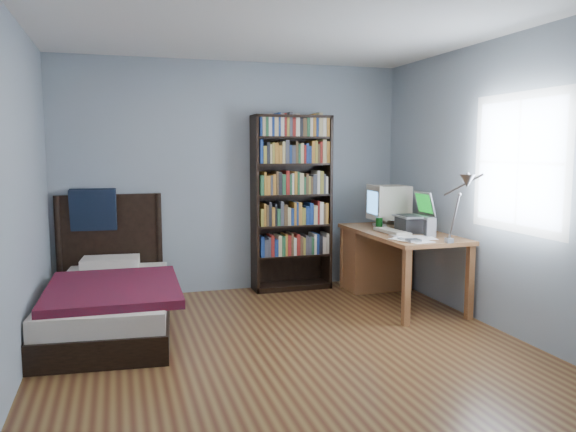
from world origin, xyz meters
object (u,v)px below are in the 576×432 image
object	(u,v)px
keyboard	(392,231)
bed	(111,297)
laptop	(412,221)
bookshelf	(292,203)
desk_lamp	(465,188)
speaker	(430,227)
soda_can	(379,223)
desk	(381,255)
crt_monitor	(388,203)

from	to	relation	value
keyboard	bed	world-z (taller)	bed
laptop	keyboard	bearing A→B (deg)	178.74
keyboard	bookshelf	world-z (taller)	bookshelf
desk_lamp	bookshelf	bearing A→B (deg)	113.08
speaker	bookshelf	bearing A→B (deg)	137.33
laptop	soda_can	world-z (taller)	laptop
desk	laptop	bearing A→B (deg)	-80.51
desk	keyboard	bearing A→B (deg)	-105.17
laptop	bookshelf	xyz separation A→B (m)	(-0.98, 0.93, 0.12)
desk_lamp	speaker	size ratio (longest dim) A/B	3.50
laptop	desk_lamp	world-z (taller)	desk_lamp
speaker	bed	distance (m)	3.01
soda_can	keyboard	bearing A→B (deg)	-87.02
laptop	soda_can	bearing A→B (deg)	130.28
desk	keyboard	xyz separation A→B (m)	(-0.13, -0.49, 0.33)
keyboard	bookshelf	size ratio (longest dim) A/B	0.23
desk	bookshelf	size ratio (longest dim) A/B	0.80
laptop	soda_can	distance (m)	0.36
bookshelf	laptop	bearing A→B (deg)	-43.59
desk	bed	world-z (taller)	bed
laptop	bed	bearing A→B (deg)	177.51
bookshelf	speaker	bearing A→B (deg)	-51.41
soda_can	bookshelf	xyz separation A→B (m)	(-0.75, 0.66, 0.17)
desk	crt_monitor	bearing A→B (deg)	-13.20
crt_monitor	speaker	bearing A→B (deg)	-87.11
bookshelf	soda_can	bearing A→B (deg)	-41.42
desk_lamp	keyboard	bearing A→B (deg)	94.58
desk_lamp	crt_monitor	bearing A→B (deg)	86.05
keyboard	desk	bearing A→B (deg)	71.33
laptop	keyboard	xyz separation A→B (m)	(-0.21, 0.00, -0.10)
keyboard	speaker	distance (m)	0.40
laptop	keyboard	size ratio (longest dim) A/B	0.91
bookshelf	bed	xyz separation A→B (m)	(-1.93, -0.80, -0.71)
bookshelf	desk_lamp	bearing A→B (deg)	-66.92
laptop	crt_monitor	bearing A→B (deg)	92.84
crt_monitor	soda_can	size ratio (longest dim) A/B	3.56
speaker	soda_can	bearing A→B (deg)	121.48
soda_can	bed	xyz separation A→B (m)	(-2.68, -0.14, -0.54)
desk	bed	xyz separation A→B (m)	(-2.83, -0.37, -0.16)
desk	desk_lamp	distance (m)	1.76
keyboard	crt_monitor	bearing A→B (deg)	64.58
crt_monitor	desk_lamp	xyz separation A→B (m)	(-0.11, -1.54, 0.26)
desk_lamp	bookshelf	xyz separation A→B (m)	(-0.85, 1.99, -0.28)
desk	bookshelf	xyz separation A→B (m)	(-0.89, 0.44, 0.55)
crt_monitor	keyboard	distance (m)	0.56
laptop	soda_can	size ratio (longest dim) A/B	3.23
laptop	desk_lamp	distance (m)	1.14
soda_can	bed	distance (m)	2.74
laptop	bed	world-z (taller)	bed
desk	bed	distance (m)	2.85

